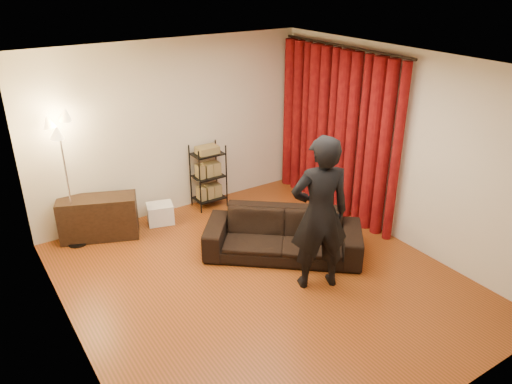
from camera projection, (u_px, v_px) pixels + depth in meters
floor at (262, 281)px, 6.33m from camera, size 5.00×5.00×0.00m
ceiling at (264, 65)px, 5.20m from camera, size 5.00×5.00×0.00m
wall_back at (172, 129)px, 7.67m from camera, size 5.00×0.00×5.00m
wall_front at (442, 292)px, 3.87m from camera, size 5.00×0.00×5.00m
wall_left at (63, 236)px, 4.65m from camera, size 0.00×5.00×5.00m
wall_right at (398, 148)px, 6.88m from camera, size 0.00×5.00×5.00m
curtain_rod at (344, 46)px, 7.18m from camera, size 0.04×2.65×0.04m
curtain at (337, 133)px, 7.71m from camera, size 0.22×2.65×2.55m
sofa at (283, 234)px, 6.79m from camera, size 2.14×1.98×0.61m
person at (320, 214)px, 5.87m from camera, size 0.84×0.70×1.96m
media_cabinet at (99, 218)px, 7.21m from camera, size 1.16×0.79×0.64m
storage_boxes at (161, 214)px, 7.67m from camera, size 0.44×0.38×0.32m
wire_shelf at (208, 176)px, 8.07m from camera, size 0.57×0.50×1.06m
floor_lamp at (68, 183)px, 6.77m from camera, size 0.39×0.39×1.90m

